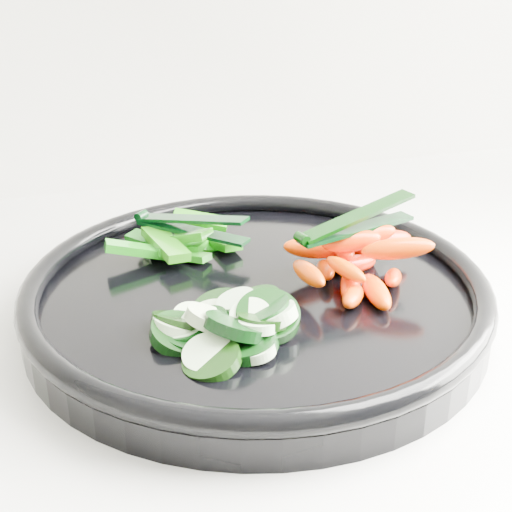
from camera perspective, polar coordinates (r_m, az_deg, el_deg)
name	(u,v)px	position (r m, az deg, el deg)	size (l,w,h in m)	color
veggie_tray	(256,295)	(0.58, 0.00, -3.11)	(0.41, 0.41, 0.04)	black
cucumber_pile	(220,326)	(0.51, -2.92, -5.60)	(0.12, 0.13, 0.04)	black
carrot_pile	(356,258)	(0.59, 8.02, -0.15)	(0.13, 0.14, 0.05)	#F11200
pepper_pile	(177,243)	(0.64, -6.34, 1.03)	(0.12, 0.10, 0.04)	#166209
tong_carrot	(354,223)	(0.58, 7.83, 2.60)	(0.11, 0.04, 0.02)	black
tong_pepper	(188,224)	(0.64, -5.45, 2.54)	(0.09, 0.09, 0.02)	black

